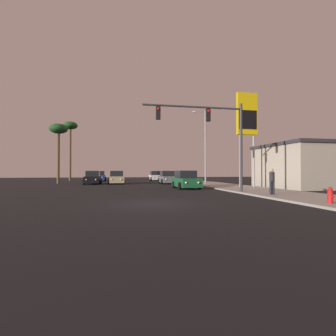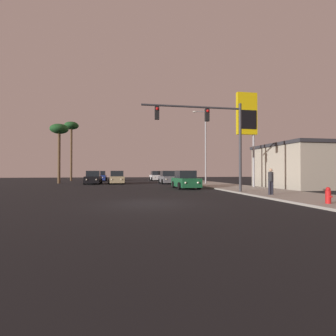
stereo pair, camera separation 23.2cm
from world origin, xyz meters
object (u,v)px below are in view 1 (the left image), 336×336
(car_white, at_px, (155,176))
(traffic_light_mast, at_px, (214,128))
(car_blue, at_px, (99,176))
(street_lamp, at_px, (204,143))
(car_tan, at_px, (116,178))
(gas_station_sign, at_px, (247,119))
(car_green, at_px, (186,180))
(car_black, at_px, (93,178))
(palm_tree_mid, at_px, (58,132))
(car_grey, at_px, (167,178))
(fire_hydrant, at_px, (330,195))
(palm_tree_far, at_px, (70,129))
(pedestrian_on_sidewalk, at_px, (272,180))

(car_white, xyz_separation_m, traffic_light_mast, (0.44, -27.42, 3.97))
(car_blue, distance_m, street_lamp, 20.02)
(car_tan, distance_m, gas_station_sign, 17.72)
(car_green, bearing_deg, car_tan, -60.28)
(car_green, distance_m, car_black, 14.09)
(car_white, bearing_deg, palm_tree_mid, 29.12)
(car_grey, xyz_separation_m, car_black, (-9.49, 0.57, 0.00))
(car_green, bearing_deg, car_black, -49.89)
(traffic_light_mast, relative_size, palm_tree_mid, 0.93)
(car_white, height_order, fire_hydrant, car_white)
(car_black, bearing_deg, traffic_light_mast, 121.69)
(car_grey, height_order, traffic_light_mast, traffic_light_mast)
(car_black, xyz_separation_m, palm_tree_mid, (-4.70, 2.61, 6.14))
(car_blue, bearing_deg, palm_tree_mid, 58.51)
(car_green, distance_m, street_lamp, 9.15)
(car_black, bearing_deg, car_tan, -178.04)
(car_tan, bearing_deg, palm_tree_mid, -20.18)
(car_tan, relative_size, car_black, 1.01)
(car_white, height_order, car_blue, same)
(palm_tree_mid, bearing_deg, street_lamp, -18.67)
(car_grey, xyz_separation_m, car_blue, (-9.39, 11.13, 0.00))
(car_white, height_order, traffic_light_mast, traffic_light_mast)
(palm_tree_mid, distance_m, palm_tree_far, 10.18)
(car_tan, xyz_separation_m, palm_tree_mid, (-7.63, 2.53, 6.14))
(car_white, height_order, palm_tree_far, palm_tree_far)
(street_lamp, xyz_separation_m, palm_tree_far, (-18.50, 16.18, 3.69))
(pedestrian_on_sidewalk, bearing_deg, car_green, 111.41)
(car_white, relative_size, car_green, 1.00)
(car_tan, height_order, gas_station_sign, gas_station_sign)
(car_green, xyz_separation_m, street_lamp, (4.15, 6.89, 4.36))
(car_black, distance_m, traffic_light_mast, 19.59)
(car_tan, height_order, palm_tree_mid, palm_tree_mid)
(street_lamp, height_order, gas_station_sign, same)
(car_blue, distance_m, palm_tree_mid, 11.13)
(pedestrian_on_sidewalk, bearing_deg, car_black, 123.86)
(car_grey, height_order, pedestrian_on_sidewalk, pedestrian_on_sidewalk)
(gas_station_sign, bearing_deg, car_black, 143.62)
(car_grey, bearing_deg, car_green, 88.37)
(car_green, distance_m, palm_tree_far, 28.34)
(traffic_light_mast, relative_size, palm_tree_far, 0.73)
(car_tan, relative_size, pedestrian_on_sidewalk, 2.60)
(street_lamp, height_order, palm_tree_far, palm_tree_far)
(car_grey, distance_m, car_green, 9.89)
(pedestrian_on_sidewalk, bearing_deg, car_grey, 100.23)
(pedestrian_on_sidewalk, height_order, palm_tree_mid, palm_tree_mid)
(street_lamp, distance_m, fire_hydrant, 20.81)
(car_black, xyz_separation_m, fire_hydrant, (12.82, -23.84, -0.27))
(car_green, distance_m, car_blue, 23.01)
(car_white, bearing_deg, palm_tree_far, -7.72)
(pedestrian_on_sidewalk, bearing_deg, gas_station_sign, 73.03)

